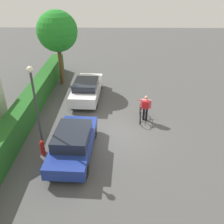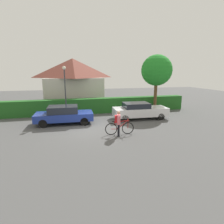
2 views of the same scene
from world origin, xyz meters
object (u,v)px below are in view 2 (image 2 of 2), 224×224
parked_car_near (64,114)px  street_lamp (65,85)px  bicycle (120,128)px  person_rider (118,121)px  tree_kerbside (157,71)px  fire_hydrant (63,114)px  parked_car_far (139,110)px

parked_car_near → street_lamp: bearing=82.7°
bicycle → person_rider: 0.62m
bicycle → tree_kerbside: tree_kerbside is taller
bicycle → fire_hydrant: size_ratio=2.27×
person_rider → fire_hydrant: 6.13m
parked_car_near → person_rider: 4.89m
person_rider → tree_kerbside: size_ratio=0.29×
parked_car_far → bicycle: bearing=-128.6°
tree_kerbside → bicycle: bearing=-133.2°
parked_car_near → bicycle: (3.37, -3.44, -0.30)m
parked_car_near → person_rider: size_ratio=2.75×
parked_car_far → fire_hydrant: bearing=166.7°
parked_car_far → person_rider: (-2.93, -3.70, 0.24)m
parked_car_far → bicycle: parked_car_far is taller
tree_kerbside → fire_hydrant: (-8.73, -0.75, -3.57)m
bicycle → street_lamp: 6.35m
bicycle → tree_kerbside: 8.53m
parked_car_far → tree_kerbside: (2.55, 2.21, 3.28)m
person_rider → street_lamp: street_lamp is taller
person_rider → parked_car_far: bearing=51.7°
parked_car_near → fire_hydrant: bearing=92.2°
parked_car_far → bicycle: size_ratio=2.48×
tree_kerbside → person_rider: bearing=-132.8°
person_rider → tree_kerbside: tree_kerbside is taller
tree_kerbside → fire_hydrant: 9.46m
street_lamp → tree_kerbside: 8.59m
parked_car_near → fire_hydrant: (-0.06, 1.47, -0.30)m
parked_car_near → person_rider: (3.20, -3.70, 0.24)m
tree_kerbside → parked_car_near: bearing=-165.7°
parked_car_near → street_lamp: 2.58m
parked_car_far → person_rider: 4.73m
parked_car_near → parked_car_far: parked_car_far is taller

